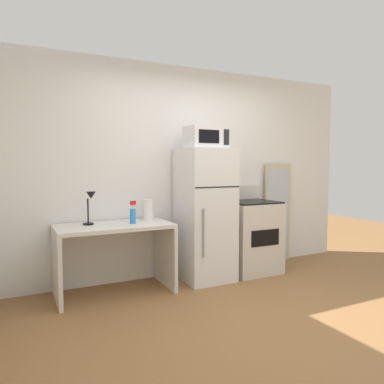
# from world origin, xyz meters

# --- Properties ---
(ground_plane) EXTENTS (12.00, 12.00, 0.00)m
(ground_plane) POSITION_xyz_m (0.00, 0.00, 0.00)
(ground_plane) COLOR olive
(wall_back_white) EXTENTS (5.00, 0.10, 2.60)m
(wall_back_white) POSITION_xyz_m (0.00, 1.70, 1.30)
(wall_back_white) COLOR white
(wall_back_white) RESTS_ON ground
(desk) EXTENTS (1.22, 0.63, 0.75)m
(desk) POSITION_xyz_m (-0.99, 1.32, 0.53)
(desk) COLOR silver
(desk) RESTS_ON ground
(desk_lamp) EXTENTS (0.14, 0.12, 0.35)m
(desk_lamp) POSITION_xyz_m (-1.22, 1.40, 0.99)
(desk_lamp) COLOR black
(desk_lamp) RESTS_ON desk
(paper_towel_roll) EXTENTS (0.11, 0.11, 0.24)m
(paper_towel_roll) POSITION_xyz_m (-0.56, 1.45, 0.87)
(paper_towel_roll) COLOR white
(paper_towel_roll) RESTS_ON desk
(spray_bottle) EXTENTS (0.06, 0.06, 0.25)m
(spray_bottle) POSITION_xyz_m (-0.79, 1.28, 0.85)
(spray_bottle) COLOR #2D8CEA
(spray_bottle) RESTS_ON desk
(refrigerator) EXTENTS (0.58, 0.64, 1.58)m
(refrigerator) POSITION_xyz_m (0.12, 1.32, 0.79)
(refrigerator) COLOR white
(refrigerator) RESTS_ON ground
(microwave) EXTENTS (0.46, 0.35, 0.26)m
(microwave) POSITION_xyz_m (0.12, 1.30, 1.71)
(microwave) COLOR silver
(microwave) RESTS_ON refrigerator
(oven_range) EXTENTS (0.64, 0.61, 1.10)m
(oven_range) POSITION_xyz_m (0.80, 1.33, 0.47)
(oven_range) COLOR beige
(oven_range) RESTS_ON ground
(leaning_mirror) EXTENTS (0.44, 0.03, 1.40)m
(leaning_mirror) POSITION_xyz_m (1.44, 1.59, 0.70)
(leaning_mirror) COLOR #C6B793
(leaning_mirror) RESTS_ON ground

